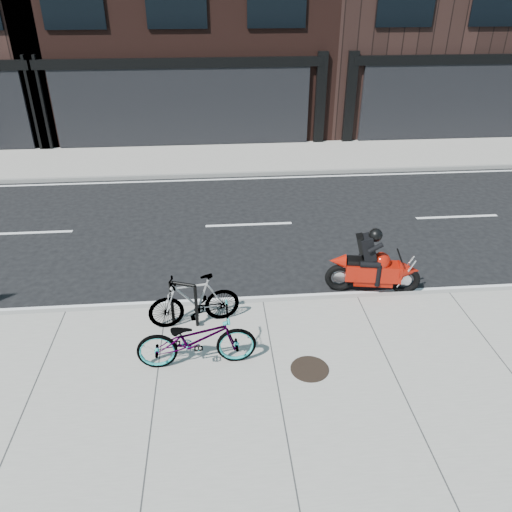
{
  "coord_description": "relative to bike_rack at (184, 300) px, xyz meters",
  "views": [
    {
      "loc": [
        -0.89,
        -10.52,
        5.99
      ],
      "look_at": [
        -0.1,
        -1.42,
        0.9
      ],
      "focal_mm": 35.0,
      "sensor_mm": 36.0,
      "label": 1
    }
  ],
  "objects": [
    {
      "name": "manhole_cover",
      "position": [
        2.17,
        -1.5,
        -0.54
      ],
      "size": [
        0.75,
        0.75,
        0.02
      ],
      "primitive_type": "cylinder",
      "rotation": [
        0.0,
        0.0,
        0.15
      ],
      "color": "black",
      "rests_on": "sidewalk_near"
    },
    {
      "name": "ground",
      "position": [
        1.57,
        2.6,
        -0.68
      ],
      "size": [
        120.0,
        120.0,
        0.0
      ],
      "primitive_type": "plane",
      "color": "black",
      "rests_on": "ground"
    },
    {
      "name": "bicycle_front",
      "position": [
        0.26,
        -1.17,
        -0.01
      ],
      "size": [
        2.06,
        0.79,
        1.07
      ],
      "primitive_type": "imported",
      "rotation": [
        0.0,
        0.0,
        1.61
      ],
      "color": "gray",
      "rests_on": "sidewalk_near"
    },
    {
      "name": "sidewalk_near",
      "position": [
        1.57,
        -2.4,
        -0.61
      ],
      "size": [
        60.0,
        6.0,
        0.13
      ],
      "primitive_type": "cube",
      "color": "gray",
      "rests_on": "ground"
    },
    {
      "name": "motorcycle",
      "position": [
        4.07,
        0.99,
        -0.06
      ],
      "size": [
        2.03,
        0.73,
        1.52
      ],
      "rotation": [
        0.0,
        0.0,
        -0.17
      ],
      "color": "black",
      "rests_on": "ground"
    },
    {
      "name": "bike_rack",
      "position": [
        0.0,
        0.0,
        0.0
      ],
      "size": [
        0.53,
        0.23,
        0.93
      ],
      "rotation": [
        0.0,
        0.0,
        -0.35
      ],
      "color": "black",
      "rests_on": "sidewalk_near"
    },
    {
      "name": "bicycle_rear",
      "position": [
        0.19,
        0.0,
        -0.02
      ],
      "size": [
        1.81,
        0.78,
        1.05
      ],
      "primitive_type": "imported",
      "rotation": [
        0.0,
        0.0,
        4.88
      ],
      "color": "gray",
      "rests_on": "sidewalk_near"
    },
    {
      "name": "sidewalk_far",
      "position": [
        1.57,
        10.35,
        -0.61
      ],
      "size": [
        60.0,
        3.5,
        0.13
      ],
      "primitive_type": "cube",
      "color": "gray",
      "rests_on": "ground"
    }
  ]
}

